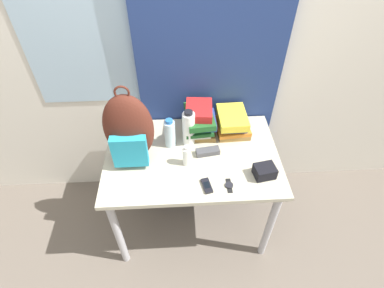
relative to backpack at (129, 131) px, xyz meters
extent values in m
plane|color=#665B51|center=(0.37, -0.37, -0.98)|extent=(12.00, 12.00, 0.00)
cube|color=silver|center=(0.37, 0.45, 0.27)|extent=(6.00, 0.05, 2.50)
cube|color=#9EBCD1|center=(-0.08, 0.42, 0.32)|extent=(1.10, 0.01, 0.80)
cube|color=navy|center=(0.51, 0.40, 0.27)|extent=(0.95, 0.04, 2.50)
cube|color=#B7B299|center=(0.37, 0.00, -0.24)|extent=(1.11, 0.73, 0.03)
cylinder|color=#B2B2B7|center=(-0.13, -0.31, -0.62)|extent=(0.05, 0.05, 0.72)
cylinder|color=#B2B2B7|center=(0.87, -0.31, -0.62)|extent=(0.05, 0.05, 0.72)
cylinder|color=#B2B2B7|center=(-0.13, 0.31, -0.62)|extent=(0.05, 0.05, 0.72)
cylinder|color=#B2B2B7|center=(0.87, 0.31, -0.62)|extent=(0.05, 0.05, 0.72)
ellipsoid|color=#512319|center=(0.00, 0.01, 0.01)|extent=(0.29, 0.15, 0.48)
cube|color=teal|center=(0.00, -0.08, -0.09)|extent=(0.21, 0.05, 0.21)
torus|color=#512319|center=(0.00, 0.01, 0.26)|extent=(0.09, 0.01, 0.09)
cube|color=olive|center=(0.44, 0.22, -0.21)|extent=(0.21, 0.23, 0.04)
cube|color=silver|center=(0.42, 0.23, -0.18)|extent=(0.16, 0.25, 0.03)
cube|color=#1E5623|center=(0.42, 0.21, -0.15)|extent=(0.20, 0.26, 0.03)
cube|color=navy|center=(0.44, 0.22, -0.12)|extent=(0.20, 0.21, 0.04)
cube|color=#1E5623|center=(0.43, 0.21, -0.08)|extent=(0.20, 0.29, 0.04)
cube|color=red|center=(0.43, 0.21, -0.04)|extent=(0.19, 0.22, 0.06)
cube|color=olive|center=(0.66, 0.21, -0.21)|extent=(0.22, 0.22, 0.03)
cube|color=orange|center=(0.65, 0.22, -0.18)|extent=(0.24, 0.25, 0.03)
cube|color=navy|center=(0.66, 0.22, -0.15)|extent=(0.17, 0.21, 0.03)
cube|color=yellow|center=(0.65, 0.22, -0.11)|extent=(0.19, 0.26, 0.05)
cylinder|color=silver|center=(0.23, 0.11, -0.13)|extent=(0.07, 0.07, 0.19)
cylinder|color=#286BB7|center=(0.23, 0.11, -0.03)|extent=(0.05, 0.05, 0.02)
cylinder|color=white|center=(0.35, 0.12, -0.11)|extent=(0.08, 0.08, 0.24)
cylinder|color=black|center=(0.35, 0.12, 0.02)|extent=(0.05, 0.05, 0.02)
cylinder|color=white|center=(0.33, -0.07, -0.17)|extent=(0.05, 0.05, 0.13)
cylinder|color=white|center=(0.33, -0.07, -0.09)|extent=(0.03, 0.03, 0.02)
cube|color=black|center=(0.44, -0.26, -0.22)|extent=(0.07, 0.11, 0.02)
cube|color=black|center=(0.44, -0.26, -0.21)|extent=(0.04, 0.05, 0.00)
cube|color=#47474C|center=(0.47, 0.01, -0.21)|extent=(0.16, 0.08, 0.04)
cube|color=black|center=(0.79, -0.19, -0.19)|extent=(0.14, 0.12, 0.07)
cube|color=black|center=(0.57, -0.26, -0.23)|extent=(0.03, 0.10, 0.00)
cylinder|color=#232328|center=(0.57, -0.26, -0.22)|extent=(0.05, 0.05, 0.01)
camera|label=1|loc=(0.29, -1.31, 1.17)|focal=28.00mm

